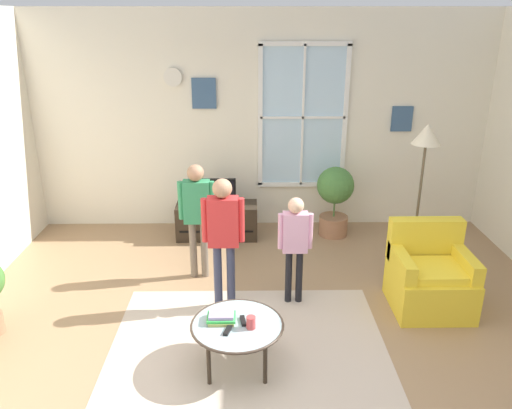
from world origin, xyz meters
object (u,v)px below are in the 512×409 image
at_px(book_stack, 221,317).
at_px(remote_near_cup, 228,330).
at_px(tv_stand, 217,221).
at_px(television, 216,191).
at_px(person_pink_shirt, 295,238).
at_px(floor_lamp, 425,150).
at_px(potted_plant_by_window, 335,196).
at_px(person_red_shirt, 223,229).
at_px(person_green_shirt, 197,208).
at_px(cup, 251,322).
at_px(remote_near_books, 243,321).
at_px(coffee_table, 237,326).
at_px(armchair, 430,278).

xyz_separation_m(book_stack, remote_near_cup, (0.06, -0.15, -0.02)).
relative_size(tv_stand, television, 2.07).
distance_m(remote_near_cup, person_pink_shirt, 1.33).
height_order(tv_stand, floor_lamp, floor_lamp).
bearing_deg(potted_plant_by_window, person_red_shirt, -128.04).
bearing_deg(potted_plant_by_window, tv_stand, -178.22).
relative_size(tv_stand, remote_near_cup, 7.73).
distance_m(tv_stand, person_green_shirt, 1.27).
bearing_deg(remote_near_cup, cup, 12.43).
bearing_deg(television, book_stack, -85.78).
distance_m(cup, person_pink_shirt, 1.20).
bearing_deg(person_green_shirt, floor_lamp, 2.48).
relative_size(remote_near_books, person_pink_shirt, 0.12).
bearing_deg(person_green_shirt, cup, -70.47).
xyz_separation_m(television, cup, (0.44, -2.75, -0.19)).
height_order(person_pink_shirt, floor_lamp, floor_lamp).
bearing_deg(person_pink_shirt, potted_plant_by_window, 67.98).
bearing_deg(tv_stand, coffee_table, -83.03).
relative_size(person_green_shirt, potted_plant_by_window, 1.40).
bearing_deg(remote_near_books, person_pink_shirt, 62.53).
xyz_separation_m(coffee_table, book_stack, (-0.13, 0.05, 0.06)).
distance_m(television, armchair, 2.90).
relative_size(remote_near_cup, floor_lamp, 0.08).
xyz_separation_m(tv_stand, television, (0.00, -0.00, 0.43)).
relative_size(person_green_shirt, person_pink_shirt, 1.15).
bearing_deg(person_pink_shirt, tv_stand, 118.29).
relative_size(tv_stand, person_red_shirt, 0.78).
relative_size(person_red_shirt, potted_plant_by_window, 1.45).
xyz_separation_m(television, coffee_table, (0.33, -2.69, -0.27)).
bearing_deg(remote_near_books, armchair, 25.23).
xyz_separation_m(armchair, person_red_shirt, (-2.10, 0.01, 0.55)).
distance_m(remote_near_cup, potted_plant_by_window, 3.14).
height_order(armchair, cup, armchair).
bearing_deg(remote_near_books, coffee_table, -147.63).
relative_size(armchair, cup, 8.10).
distance_m(cup, floor_lamp, 2.78).
bearing_deg(television, armchair, -37.75).
bearing_deg(armchair, remote_near_cup, -153.12).
relative_size(remote_near_books, person_red_shirt, 0.10).
height_order(book_stack, remote_near_cup, book_stack).
height_order(cup, remote_near_books, cup).
bearing_deg(book_stack, remote_near_cup, -68.04).
relative_size(coffee_table, floor_lamp, 0.45).
bearing_deg(remote_near_books, tv_stand, 98.08).
relative_size(coffee_table, person_red_shirt, 0.57).
bearing_deg(remote_near_cup, coffee_table, 53.26).
bearing_deg(floor_lamp, armchair, -95.49).
distance_m(book_stack, person_pink_shirt, 1.24).
height_order(coffee_table, floor_lamp, floor_lamp).
relative_size(cup, person_red_shirt, 0.08).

